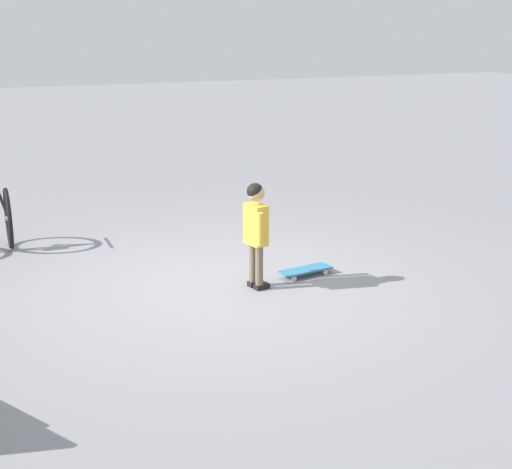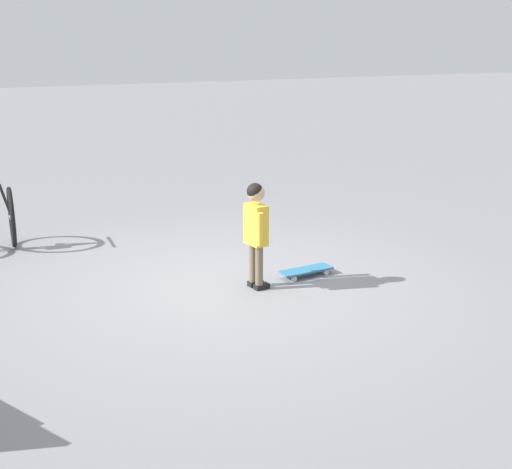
% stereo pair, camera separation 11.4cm
% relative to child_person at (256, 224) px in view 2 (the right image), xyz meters
% --- Properties ---
extents(ground_plane, '(50.00, 50.00, 0.00)m').
position_rel_child_person_xyz_m(ground_plane, '(-0.28, 0.21, -0.66)').
color(ground_plane, gray).
extents(child_person, '(0.21, 0.40, 1.06)m').
position_rel_child_person_xyz_m(child_person, '(0.00, 0.00, 0.00)').
color(child_person, brown).
rests_on(child_person, ground).
extents(skateboard, '(0.59, 0.27, 0.07)m').
position_rel_child_person_xyz_m(skateboard, '(0.61, 0.12, -0.60)').
color(skateboard, teal).
rests_on(skateboard, ground).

